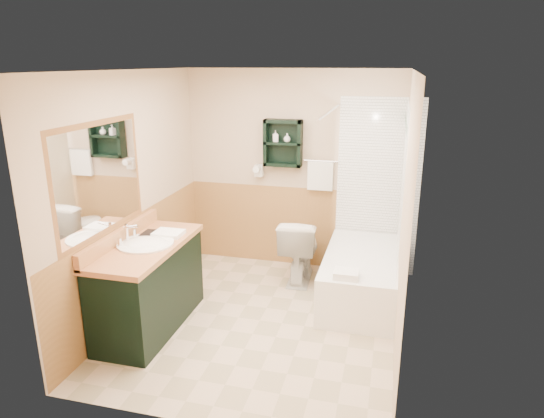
{
  "coord_description": "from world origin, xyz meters",
  "views": [
    {
      "loc": [
        1.17,
        -4.13,
        2.47
      ],
      "look_at": [
        0.07,
        0.2,
        1.11
      ],
      "focal_mm": 32.0,
      "sensor_mm": 36.0,
      "label": 1
    }
  ],
  "objects_px": {
    "vanity": "(149,286)",
    "bathtub": "(361,277)",
    "soap_bottle_a": "(275,139)",
    "vanity_book": "(142,224)",
    "toilet": "(300,249)",
    "soap_bottle_b": "(287,139)",
    "wall_shelf": "(283,143)",
    "hair_dryer": "(259,170)"
  },
  "relations": [
    {
      "from": "toilet",
      "to": "soap_bottle_a",
      "type": "distance_m",
      "value": 1.32
    },
    {
      "from": "soap_bottle_b",
      "to": "wall_shelf",
      "type": "bearing_deg",
      "value": 174.51
    },
    {
      "from": "hair_dryer",
      "to": "soap_bottle_b",
      "type": "xyz_separation_m",
      "value": [
        0.35,
        -0.03,
        0.4
      ]
    },
    {
      "from": "bathtub",
      "to": "soap_bottle_b",
      "type": "distance_m",
      "value": 1.8
    },
    {
      "from": "vanity_book",
      "to": "soap_bottle_b",
      "type": "height_order",
      "value": "soap_bottle_b"
    },
    {
      "from": "vanity",
      "to": "soap_bottle_a",
      "type": "height_order",
      "value": "soap_bottle_a"
    },
    {
      "from": "soap_bottle_a",
      "to": "vanity",
      "type": "bearing_deg",
      "value": -114.68
    },
    {
      "from": "wall_shelf",
      "to": "toilet",
      "type": "relative_size",
      "value": 0.72
    },
    {
      "from": "vanity",
      "to": "soap_bottle_b",
      "type": "distance_m",
      "value": 2.32
    },
    {
      "from": "toilet",
      "to": "vanity_book",
      "type": "height_order",
      "value": "vanity_book"
    },
    {
      "from": "bathtub",
      "to": "toilet",
      "type": "bearing_deg",
      "value": 155.78
    },
    {
      "from": "toilet",
      "to": "bathtub",
      "type": "bearing_deg",
      "value": 153.13
    },
    {
      "from": "vanity",
      "to": "bathtub",
      "type": "distance_m",
      "value": 2.21
    },
    {
      "from": "toilet",
      "to": "soap_bottle_a",
      "type": "relative_size",
      "value": 5.78
    },
    {
      "from": "wall_shelf",
      "to": "soap_bottle_b",
      "type": "distance_m",
      "value": 0.08
    },
    {
      "from": "vanity_book",
      "to": "hair_dryer",
      "type": "bearing_deg",
      "value": 62.4
    },
    {
      "from": "bathtub",
      "to": "toilet",
      "type": "xyz_separation_m",
      "value": [
        -0.73,
        0.33,
        0.12
      ]
    },
    {
      "from": "hair_dryer",
      "to": "toilet",
      "type": "distance_m",
      "value": 1.08
    },
    {
      "from": "wall_shelf",
      "to": "soap_bottle_b",
      "type": "height_order",
      "value": "wall_shelf"
    },
    {
      "from": "bathtub",
      "to": "vanity_book",
      "type": "height_order",
      "value": "vanity_book"
    },
    {
      "from": "bathtub",
      "to": "soap_bottle_a",
      "type": "xyz_separation_m",
      "value": [
        -1.11,
        0.68,
        1.34
      ]
    },
    {
      "from": "toilet",
      "to": "hair_dryer",
      "type": "bearing_deg",
      "value": -35.51
    },
    {
      "from": "bathtub",
      "to": "soap_bottle_b",
      "type": "height_order",
      "value": "soap_bottle_b"
    },
    {
      "from": "hair_dryer",
      "to": "toilet",
      "type": "height_order",
      "value": "hair_dryer"
    },
    {
      "from": "bathtub",
      "to": "soap_bottle_b",
      "type": "bearing_deg",
      "value": 144.98
    },
    {
      "from": "bathtub",
      "to": "soap_bottle_b",
      "type": "xyz_separation_m",
      "value": [
        -0.97,
        0.68,
        1.35
      ]
    },
    {
      "from": "vanity_book",
      "to": "toilet",
      "type": "bearing_deg",
      "value": 39.28
    },
    {
      "from": "toilet",
      "to": "soap_bottle_b",
      "type": "height_order",
      "value": "soap_bottle_b"
    },
    {
      "from": "bathtub",
      "to": "hair_dryer",
      "type": "bearing_deg",
      "value": 151.76
    },
    {
      "from": "wall_shelf",
      "to": "bathtub",
      "type": "height_order",
      "value": "wall_shelf"
    },
    {
      "from": "soap_bottle_a",
      "to": "soap_bottle_b",
      "type": "distance_m",
      "value": 0.14
    },
    {
      "from": "hair_dryer",
      "to": "soap_bottle_a",
      "type": "relative_size",
      "value": 1.81
    },
    {
      "from": "wall_shelf",
      "to": "vanity",
      "type": "distance_m",
      "value": 2.27
    },
    {
      "from": "hair_dryer",
      "to": "soap_bottle_a",
      "type": "height_order",
      "value": "soap_bottle_a"
    },
    {
      "from": "vanity",
      "to": "toilet",
      "type": "height_order",
      "value": "vanity"
    },
    {
      "from": "wall_shelf",
      "to": "bathtub",
      "type": "distance_m",
      "value": 1.79
    },
    {
      "from": "toilet",
      "to": "soap_bottle_b",
      "type": "xyz_separation_m",
      "value": [
        -0.24,
        0.35,
        1.23
      ]
    },
    {
      "from": "bathtub",
      "to": "toilet",
      "type": "height_order",
      "value": "toilet"
    },
    {
      "from": "vanity",
      "to": "soap_bottle_b",
      "type": "xyz_separation_m",
      "value": [
        0.95,
        1.75,
        1.18
      ]
    },
    {
      "from": "wall_shelf",
      "to": "vanity",
      "type": "bearing_deg",
      "value": -116.97
    },
    {
      "from": "vanity_book",
      "to": "soap_bottle_b",
      "type": "bearing_deg",
      "value": 52.29
    },
    {
      "from": "hair_dryer",
      "to": "vanity",
      "type": "height_order",
      "value": "hair_dryer"
    }
  ]
}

